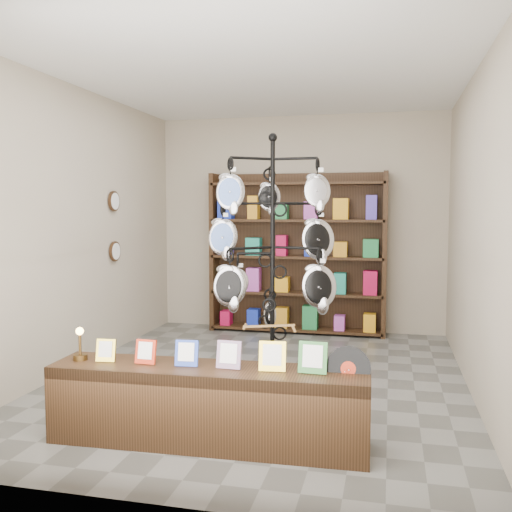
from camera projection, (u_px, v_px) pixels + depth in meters
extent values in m
plane|color=slate|center=(260.00, 380.00, 5.71)|extent=(5.00, 5.00, 0.00)
plane|color=#B0A68E|center=(300.00, 224.00, 8.01)|extent=(4.00, 0.00, 4.00)
plane|color=#B0A68E|center=(160.00, 246.00, 3.16)|extent=(4.00, 0.00, 4.00)
plane|color=#B0A68E|center=(76.00, 228.00, 6.04)|extent=(0.00, 5.00, 5.00)
plane|color=#B0A68E|center=(476.00, 232.00, 5.13)|extent=(0.00, 5.00, 5.00)
plane|color=white|center=(260.00, 74.00, 5.46)|extent=(5.00, 5.00, 0.00)
cylinder|color=black|center=(272.00, 397.00, 5.13)|extent=(0.60, 0.60, 0.03)
cylinder|color=black|center=(272.00, 272.00, 5.03)|extent=(0.05, 0.05, 2.30)
sphere|color=black|center=(273.00, 137.00, 4.94)|extent=(0.08, 0.08, 0.08)
ellipsoid|color=silver|center=(270.00, 315.00, 5.31)|extent=(0.13, 0.07, 0.24)
cube|color=#AB7E47|center=(269.00, 326.00, 4.74)|extent=(0.41, 0.18, 0.04)
cube|color=black|center=(208.00, 406.00, 4.13)|extent=(2.33, 0.55, 0.57)
cube|color=gold|center=(106.00, 350.00, 4.25)|extent=(0.15, 0.06, 0.17)
cube|color=#B4260E|center=(146.00, 352.00, 4.19)|extent=(0.16, 0.06, 0.18)
cube|color=#263FA5|center=(187.00, 353.00, 4.13)|extent=(0.17, 0.06, 0.19)
cube|color=#E54C33|center=(229.00, 355.00, 4.07)|extent=(0.18, 0.06, 0.20)
cube|color=gold|center=(272.00, 356.00, 4.00)|extent=(0.19, 0.07, 0.21)
cube|color=#337233|center=(313.00, 358.00, 3.95)|extent=(0.20, 0.07, 0.22)
cylinder|color=black|center=(348.00, 369.00, 3.96)|extent=(0.32, 0.08, 0.31)
cylinder|color=#B4260E|center=(348.00, 369.00, 3.95)|extent=(0.11, 0.03, 0.10)
cylinder|color=#483114|center=(80.00, 357.00, 4.30)|extent=(0.11, 0.11, 0.04)
cylinder|color=#483114|center=(80.00, 345.00, 4.29)|extent=(0.02, 0.02, 0.15)
sphere|color=#FFBF59|center=(80.00, 331.00, 4.29)|extent=(0.06, 0.06, 0.06)
cube|color=black|center=(299.00, 252.00, 7.99)|extent=(2.40, 0.04, 2.20)
cube|color=black|center=(215.00, 252.00, 8.10)|extent=(0.06, 0.36, 2.20)
cube|color=black|center=(385.00, 255.00, 7.56)|extent=(0.06, 0.36, 2.20)
cube|color=black|center=(296.00, 328.00, 7.92)|extent=(2.36, 0.36, 0.04)
cube|color=black|center=(297.00, 293.00, 7.88)|extent=(2.36, 0.36, 0.03)
cube|color=black|center=(297.00, 257.00, 7.83)|extent=(2.36, 0.36, 0.04)
cube|color=black|center=(297.00, 220.00, 7.79)|extent=(2.36, 0.36, 0.04)
cube|color=black|center=(297.00, 184.00, 7.75)|extent=(2.36, 0.36, 0.04)
cylinder|color=black|center=(114.00, 201.00, 6.79)|extent=(0.03, 0.24, 0.24)
cylinder|color=black|center=(115.00, 251.00, 6.84)|extent=(0.03, 0.24, 0.24)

